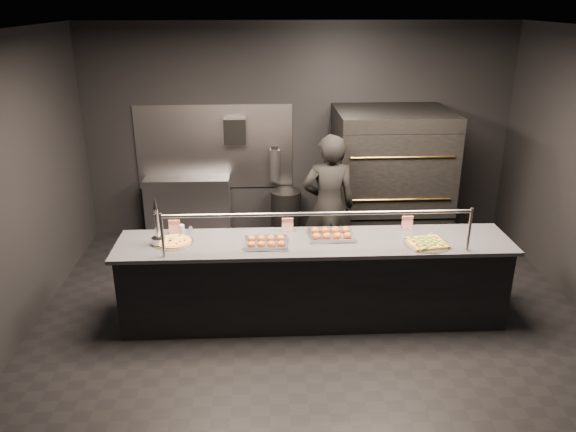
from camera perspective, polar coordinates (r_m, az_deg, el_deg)
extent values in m
plane|color=black|center=(6.26, 2.57, -10.28)|extent=(6.00, 6.00, 0.00)
plane|color=black|center=(5.34, 3.12, 18.33)|extent=(6.00, 6.00, 0.00)
cube|color=black|center=(8.02, 1.13, 8.52)|extent=(6.00, 0.04, 3.00)
cube|color=black|center=(3.36, 6.89, -10.75)|extent=(6.00, 0.04, 3.00)
cube|color=black|center=(6.11, -26.45, 2.14)|extent=(0.04, 5.00, 3.00)
cube|color=#99999E|center=(8.06, -7.49, 6.94)|extent=(2.20, 0.02, 1.20)
cube|color=black|center=(6.04, 2.64, -6.72)|extent=(4.00, 0.70, 0.88)
cube|color=#3A3A3F|center=(5.83, 2.71, -2.73)|extent=(4.10, 0.78, 0.04)
cylinder|color=#99999E|center=(5.52, -12.64, -1.92)|extent=(0.03, 0.03, 0.45)
cylinder|color=#99999E|center=(5.80, 17.95, -1.31)|extent=(0.03, 0.03, 0.45)
cylinder|color=#99999E|center=(5.39, 3.09, 0.24)|extent=(3.00, 0.04, 0.04)
cube|color=black|center=(7.98, 9.98, -0.91)|extent=(1.50, 1.15, 0.60)
cube|color=black|center=(7.78, 10.26, 3.19)|extent=(1.50, 1.20, 0.55)
cube|color=black|center=(7.63, 10.53, 7.12)|extent=(1.50, 1.20, 0.55)
cube|color=black|center=(7.55, 10.72, 9.84)|extent=(1.50, 1.20, 0.18)
cylinder|color=gold|center=(7.21, 11.31, 1.65)|extent=(1.30, 0.02, 0.02)
cylinder|color=gold|center=(7.05, 11.63, 5.86)|extent=(1.30, 0.02, 0.02)
cube|color=#99999E|center=(8.20, -10.07, 0.82)|extent=(1.20, 0.35, 0.90)
cube|color=black|center=(7.89, -5.43, 8.60)|extent=(0.30, 0.20, 0.35)
cylinder|color=#B2B2B7|center=(8.02, -1.36, 5.20)|extent=(0.14, 0.14, 0.45)
cube|color=black|center=(7.95, -1.37, 6.93)|extent=(0.10, 0.06, 0.06)
cylinder|color=silver|center=(5.87, -13.02, -2.50)|extent=(0.14, 0.14, 0.08)
cylinder|color=silver|center=(5.81, -13.16, -0.93)|extent=(0.05, 0.05, 0.35)
cylinder|color=silver|center=(5.68, -13.42, 0.23)|extent=(0.02, 0.10, 0.02)
cone|color=black|center=(5.72, -13.36, 1.32)|extent=(0.05, 0.05, 0.14)
cylinder|color=silver|center=(5.88, -11.51, -2.67)|extent=(0.41, 0.41, 0.01)
cylinder|color=#CB8B41|center=(5.88, -11.52, -2.56)|extent=(0.36, 0.36, 0.02)
cylinder|color=#F3CA4F|center=(5.88, -11.53, -2.46)|extent=(0.31, 0.31, 0.01)
cube|color=silver|center=(5.74, -2.22, -2.83)|extent=(0.48, 0.38, 0.02)
ellipsoid|color=#A86F24|center=(5.66, -3.75, -2.85)|extent=(0.08, 0.08, 0.05)
ellipsoid|color=#A86F24|center=(5.79, -3.73, -2.26)|extent=(0.08, 0.08, 0.05)
ellipsoid|color=#A86F24|center=(5.66, -2.73, -2.83)|extent=(0.08, 0.08, 0.05)
ellipsoid|color=#A86F24|center=(5.79, -2.74, -2.24)|extent=(0.08, 0.08, 0.05)
ellipsoid|color=#A86F24|center=(5.66, -1.72, -2.81)|extent=(0.08, 0.08, 0.05)
ellipsoid|color=#A86F24|center=(5.79, -1.75, -2.22)|extent=(0.08, 0.08, 0.05)
ellipsoid|color=#A86F24|center=(5.66, -0.70, -2.79)|extent=(0.08, 0.08, 0.05)
ellipsoid|color=#A86F24|center=(5.79, -0.75, -2.20)|extent=(0.08, 0.08, 0.05)
cube|color=silver|center=(5.94, 4.40, -2.02)|extent=(0.50, 0.38, 0.02)
ellipsoid|color=#A86F24|center=(5.83, 2.90, -2.02)|extent=(0.09, 0.09, 0.06)
ellipsoid|color=#A86F24|center=(5.98, 2.76, -1.42)|extent=(0.09, 0.09, 0.06)
ellipsoid|color=#A86F24|center=(5.84, 3.97, -2.00)|extent=(0.09, 0.09, 0.06)
ellipsoid|color=#A86F24|center=(5.99, 3.80, -1.40)|extent=(0.09, 0.09, 0.06)
ellipsoid|color=#A86F24|center=(5.86, 5.03, -1.97)|extent=(0.09, 0.09, 0.06)
ellipsoid|color=#A86F24|center=(6.00, 4.83, -1.37)|extent=(0.09, 0.09, 0.06)
ellipsoid|color=#A86F24|center=(5.87, 6.08, -1.95)|extent=(0.09, 0.09, 0.06)
ellipsoid|color=#A86F24|center=(6.02, 5.86, -1.35)|extent=(0.09, 0.09, 0.06)
cylinder|color=silver|center=(5.90, 13.89, -2.80)|extent=(0.46, 0.46, 0.01)
cube|color=#CB8B41|center=(5.90, 13.90, -2.66)|extent=(0.41, 0.38, 0.02)
cube|color=#F3CA4F|center=(5.89, 13.91, -2.55)|extent=(0.39, 0.36, 0.01)
cube|color=#4C992E|center=(5.89, 13.92, -2.47)|extent=(0.37, 0.34, 0.01)
cylinder|color=silver|center=(6.10, -10.73, -1.30)|extent=(0.06, 0.06, 0.09)
cylinder|color=silver|center=(6.09, -9.86, -1.37)|extent=(0.04, 0.04, 0.07)
cube|color=white|center=(6.10, -11.46, -1.07)|extent=(0.12, 0.04, 0.15)
cube|color=white|center=(6.04, -0.04, -0.88)|extent=(0.12, 0.04, 0.15)
cube|color=white|center=(6.23, 12.03, -0.64)|extent=(0.12, 0.04, 0.15)
cylinder|color=black|center=(8.07, -0.21, 0.13)|extent=(0.43, 0.43, 0.72)
imported|color=black|center=(6.86, 4.15, 0.97)|extent=(0.67, 0.45, 1.80)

